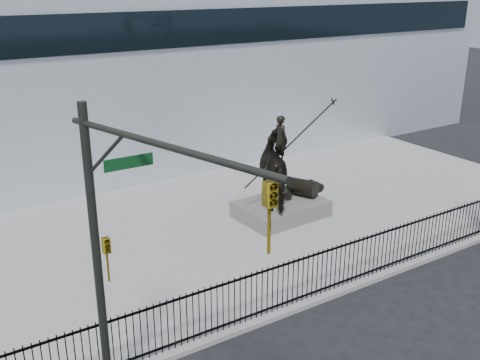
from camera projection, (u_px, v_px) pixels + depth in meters
ground at (350, 318)px, 15.95m from camera, size 120.00×120.00×0.00m
plaza at (223, 228)px, 21.47m from camera, size 30.00×12.00×0.15m
building at (98, 68)px, 30.26m from camera, size 44.00×14.00×9.00m
picket_fence at (322, 272)px, 16.63m from camera, size 22.10×0.10×1.50m
statue_plinth at (281, 209)px, 22.27m from camera, size 3.49×2.48×0.63m
equestrian_statue at (283, 169)px, 21.74m from camera, size 4.33×2.78×3.67m
traffic_signal_left at (123, 262)px, 10.66m from camera, size 1.52×4.84×7.00m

